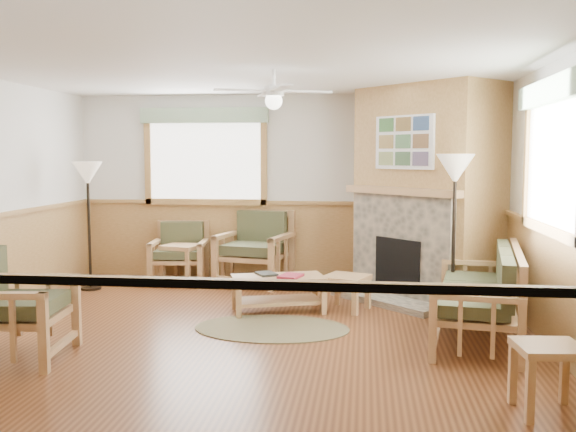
# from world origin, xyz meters

# --- Properties ---
(floor) EXTENTS (6.00, 6.00, 0.01)m
(floor) POSITION_xyz_m (0.00, 0.00, -0.01)
(floor) COLOR brown
(floor) RESTS_ON ground
(ceiling) EXTENTS (6.00, 6.00, 0.01)m
(ceiling) POSITION_xyz_m (0.00, 0.00, 2.70)
(ceiling) COLOR white
(ceiling) RESTS_ON floor
(wall_back) EXTENTS (6.00, 0.02, 2.70)m
(wall_back) POSITION_xyz_m (0.00, 3.00, 1.35)
(wall_back) COLOR white
(wall_back) RESTS_ON floor
(wall_front) EXTENTS (6.00, 0.02, 2.70)m
(wall_front) POSITION_xyz_m (0.00, -3.00, 1.35)
(wall_front) COLOR white
(wall_front) RESTS_ON floor
(wall_right) EXTENTS (0.02, 6.00, 2.70)m
(wall_right) POSITION_xyz_m (3.00, 0.00, 1.35)
(wall_right) COLOR white
(wall_right) RESTS_ON floor
(wainscot) EXTENTS (6.00, 6.00, 1.10)m
(wainscot) POSITION_xyz_m (0.00, 0.00, 0.55)
(wainscot) COLOR #A77C44
(wainscot) RESTS_ON floor
(fireplace) EXTENTS (3.11, 3.11, 2.70)m
(fireplace) POSITION_xyz_m (2.05, 2.05, 1.35)
(fireplace) COLOR #A77C44
(fireplace) RESTS_ON floor
(window_back) EXTENTS (1.90, 0.16, 1.50)m
(window_back) POSITION_xyz_m (-1.10, 2.96, 2.53)
(window_back) COLOR white
(window_back) RESTS_ON wall_back
(window_right) EXTENTS (0.16, 1.90, 1.50)m
(window_right) POSITION_xyz_m (2.96, -0.20, 2.53)
(window_right) COLOR white
(window_right) RESTS_ON wall_right
(ceiling_fan) EXTENTS (1.59, 1.59, 0.36)m
(ceiling_fan) POSITION_xyz_m (0.30, 0.30, 2.66)
(ceiling_fan) COLOR white
(ceiling_fan) RESTS_ON ceiling
(sofa) EXTENTS (2.06, 1.12, 0.90)m
(sofa) POSITION_xyz_m (2.37, 0.15, 0.45)
(sofa) COLOR #AC8050
(sofa) RESTS_ON floor
(armchair_back_left) EXTENTS (0.84, 0.84, 0.86)m
(armchair_back_left) POSITION_xyz_m (-1.40, 2.55, 0.43)
(armchair_back_left) COLOR #AC8050
(armchair_back_left) RESTS_ON floor
(armchair_back_right) EXTENTS (1.09, 1.09, 1.03)m
(armchair_back_right) POSITION_xyz_m (-0.30, 2.55, 0.51)
(armchair_back_right) COLOR #AC8050
(armchair_back_right) RESTS_ON floor
(armchair_left) EXTENTS (0.98, 0.98, 0.99)m
(armchair_left) POSITION_xyz_m (-1.85, -1.03, 0.50)
(armchair_left) COLOR #AC8050
(armchair_left) RESTS_ON floor
(coffee_table) EXTENTS (1.17, 0.83, 0.42)m
(coffee_table) POSITION_xyz_m (0.26, 0.95, 0.21)
(coffee_table) COLOR #AC8050
(coffee_table) RESTS_ON floor
(end_table_chairs) EXTENTS (0.59, 0.57, 0.55)m
(end_table_chairs) POSITION_xyz_m (-1.35, 2.50, 0.27)
(end_table_chairs) COLOR #AC8050
(end_table_chairs) RESTS_ON floor
(end_table_sofa) EXTENTS (0.49, 0.47, 0.50)m
(end_table_sofa) POSITION_xyz_m (2.54, -1.75, 0.25)
(end_table_sofa) COLOR #AC8050
(end_table_sofa) RESTS_ON floor
(footstool) EXTENTS (0.62, 0.62, 0.41)m
(footstool) POSITION_xyz_m (1.04, 1.14, 0.21)
(footstool) COLOR #AC8050
(footstool) RESTS_ON floor
(braided_rug) EXTENTS (1.73, 1.73, 0.01)m
(braided_rug) POSITION_xyz_m (0.29, 0.22, 0.01)
(braided_rug) COLOR brown
(braided_rug) RESTS_ON floor
(floor_lamp_left) EXTENTS (0.52, 0.52, 1.75)m
(floor_lamp_left) POSITION_xyz_m (-2.46, 1.90, 0.87)
(floor_lamp_left) COLOR black
(floor_lamp_left) RESTS_ON floor
(floor_lamp_right) EXTENTS (0.45, 0.45, 1.85)m
(floor_lamp_right) POSITION_xyz_m (2.24, 0.98, 0.92)
(floor_lamp_right) COLOR black
(floor_lamp_right) RESTS_ON floor
(book_red) EXTENTS (0.30, 0.35, 0.03)m
(book_red) POSITION_xyz_m (0.41, 0.90, 0.45)
(book_red) COLOR maroon
(book_red) RESTS_ON coffee_table
(book_dark) EXTENTS (0.31, 0.33, 0.03)m
(book_dark) POSITION_xyz_m (0.11, 1.02, 0.45)
(book_dark) COLOR black
(book_dark) RESTS_ON coffee_table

